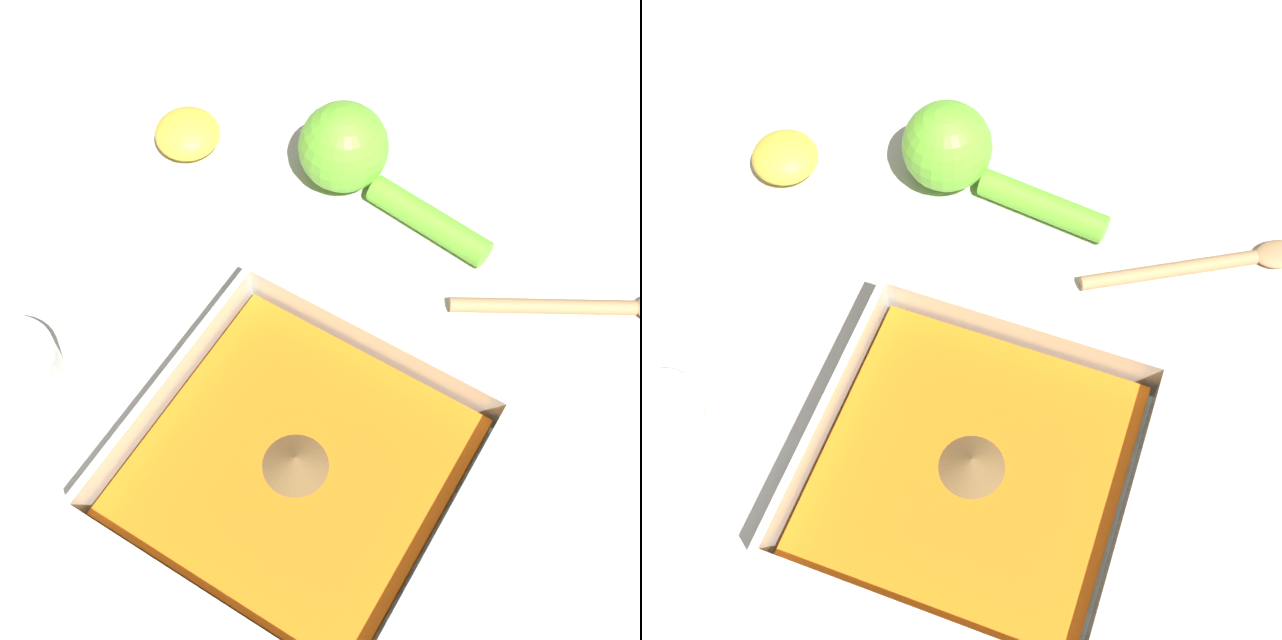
% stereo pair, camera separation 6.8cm
% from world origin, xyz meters
% --- Properties ---
extents(ground_plane, '(4.00, 4.00, 0.00)m').
position_xyz_m(ground_plane, '(0.00, 0.00, 0.00)').
color(ground_plane, beige).
extents(square_dish, '(0.22, 0.22, 0.05)m').
position_xyz_m(square_dish, '(-0.03, 0.02, 0.02)').
color(square_dish, silver).
rests_on(square_dish, ground_plane).
extents(spice_bowl, '(0.07, 0.07, 0.03)m').
position_xyz_m(spice_bowl, '(0.01, -0.20, 0.02)').
color(spice_bowl, silver).
rests_on(spice_bowl, ground_plane).
extents(lemon_squeezer, '(0.08, 0.19, 0.08)m').
position_xyz_m(lemon_squeezer, '(-0.29, -0.08, 0.04)').
color(lemon_squeezer, '#6BC633').
rests_on(lemon_squeezer, ground_plane).
extents(lemon_half, '(0.06, 0.06, 0.03)m').
position_xyz_m(lemon_half, '(-0.25, -0.23, 0.02)').
color(lemon_half, yellow).
rests_on(lemon_half, ground_plane).
extents(wooden_spoon, '(0.11, 0.17, 0.01)m').
position_xyz_m(wooden_spoon, '(-0.27, 0.14, 0.01)').
color(wooden_spoon, tan).
rests_on(wooden_spoon, ground_plane).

